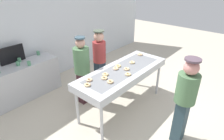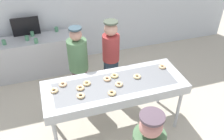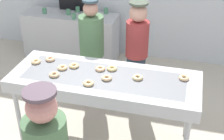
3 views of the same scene
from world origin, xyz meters
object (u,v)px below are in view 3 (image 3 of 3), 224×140
Objects in this scene: worker_baker at (92,47)px; plain_donut_8 at (62,68)px; plain_donut_10 at (112,68)px; worker_assistant at (137,50)px; plain_donut_3 at (138,77)px; fryer_conveyor at (104,82)px; plain_donut_2 at (74,66)px; plain_donut_4 at (36,62)px; paper_cup_1 at (74,16)px; paper_cup_3 at (44,11)px; paper_cup_4 at (106,11)px; prep_counter at (71,36)px; menu_display at (73,0)px; plain_donut_1 at (107,78)px; plain_donut_9 at (50,59)px; paper_cup_0 at (78,9)px; plain_donut_5 at (100,69)px; paper_cup_2 at (68,12)px; plain_donut_0 at (54,74)px; plain_donut_6 at (89,83)px; plain_donut_7 at (184,78)px.

plain_donut_8 is at bearing 78.10° from worker_baker.
worker_assistant is (0.17, 0.72, -0.08)m from plain_donut_10.
plain_donut_8 is 1.00× the size of plain_donut_10.
plain_donut_3 is at bearing -20.63° from plain_donut_10.
plain_donut_3 reaches higher than fryer_conveyor.
worker_assistant is at bearing 51.03° from plain_donut_2.
plain_donut_2 is at bearing 55.62° from worker_assistant.
paper_cup_1 is (-0.17, 1.77, -0.06)m from plain_donut_4.
paper_cup_3 is at bearing 168.27° from paper_cup_1.
worker_baker is 1.48m from paper_cup_4.
plain_donut_3 reaches higher than prep_counter.
worker_baker is 1.71m from menu_display.
paper_cup_1 is at bearing -32.26° from worker_assistant.
plain_donut_4 is at bearing -175.47° from plain_donut_10.
paper_cup_3 is at bearing 130.45° from plain_donut_1.
paper_cup_1 is (-0.32, 1.66, -0.06)m from plain_donut_9.
worker_baker reaches higher than paper_cup_0.
plain_donut_5 is 0.82m from worker_assistant.
plain_donut_3 is 1.00× the size of plain_donut_10.
plain_donut_4 reaches higher than paper_cup_4.
plain_donut_1 reaches higher than paper_cup_2.
plain_donut_3 reaches higher than paper_cup_4.
plain_donut_8 is at bearing 80.80° from plain_donut_0.
plain_donut_1 is 2.69m from paper_cup_3.
plain_donut_0 is at bearing -172.26° from plain_donut_1.
paper_cup_4 is (0.52, 0.07, 0.00)m from paper_cup_0.
plain_donut_6 is 1.07m from worker_baker.
menu_display is (0.46, 0.30, 0.15)m from paper_cup_3.
plain_donut_9 is 1.21× the size of paper_cup_0.
plain_donut_0 is 0.40m from plain_donut_9.
plain_donut_3 is 2.58m from paper_cup_2.
paper_cup_2 is at bearing -58.72° from worker_baker.
plain_donut_7 is 1.21× the size of paper_cup_1.
plain_donut_5 is (0.47, 0.27, 0.00)m from plain_donut_0.
plain_donut_9 is at bearing 39.70° from worker_assistant.
paper_cup_3 is at bearing 118.15° from plain_donut_0.
plain_donut_0 is 0.42m from plain_donut_4.
fryer_conveyor is at bearing -15.33° from plain_donut_2.
plain_donut_1 is 0.07× the size of prep_counter.
paper_cup_4 is at bearing 91.39° from plain_donut_0.
plain_donut_2 is 0.80m from plain_donut_3.
plain_donut_0 is 0.29m from plain_donut_2.
fryer_conveyor reaches higher than prep_counter.
paper_cup_2 is 0.29m from menu_display.
plain_donut_4 is at bearing 171.31° from plain_donut_8.
plain_donut_1 and plain_donut_3 have the same top height.
paper_cup_0 is at bearing 55.25° from prep_counter.
plain_donut_4 and plain_donut_5 have the same top height.
plain_donut_3 is 2.45m from paper_cup_4.
worker_baker reaches higher than plain_donut_4.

